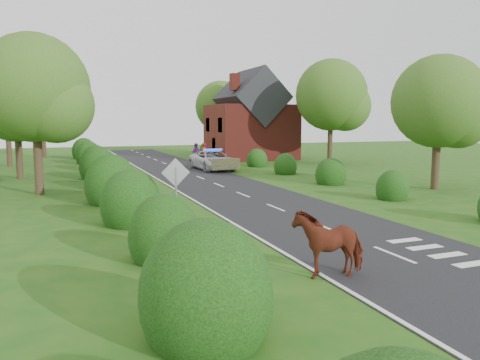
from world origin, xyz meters
name	(u,v)px	position (x,y,z in m)	size (l,w,h in m)	color
ground	(322,227)	(0.00, 0.00, 0.00)	(120.00, 120.00, 0.00)	#1C4F13
road	(204,179)	(0.00, 15.00, 0.01)	(6.00, 70.00, 0.02)	black
road_markings	(189,184)	(-1.60, 12.93, 0.03)	(4.96, 70.00, 0.01)	white
hedgerow_left	(108,178)	(-6.51, 11.69, 0.75)	(2.75, 50.41, 3.00)	black
hedgerow_right	(320,173)	(6.60, 11.21, 0.55)	(2.10, 45.78, 2.10)	black
tree_left_a	(40,92)	(-9.75, 11.86, 5.34)	(5.74, 5.60, 8.38)	#332316
tree_left_b	(20,103)	(-11.25, 19.86, 5.04)	(5.74, 5.60, 8.07)	#332316
tree_left_c	(9,89)	(-12.70, 29.83, 6.53)	(6.97, 6.80, 10.22)	#332316
tree_left_d	(44,104)	(-10.23, 39.85, 5.64)	(6.15, 6.00, 8.89)	#332316
tree_right_a	(444,105)	(11.23, 5.87, 4.74)	(5.33, 5.20, 7.56)	#332316
tree_right_b	(335,98)	(14.29, 21.84, 5.94)	(6.56, 6.40, 9.40)	#332316
tree_right_c	(223,109)	(9.27, 37.85, 5.34)	(6.15, 6.00, 8.58)	#332316
road_sign	(176,182)	(-5.00, 2.00, 1.65)	(1.06, 0.08, 2.53)	gray
house	(251,122)	(9.49, 30.00, 3.79)	(8.00, 7.40, 9.17)	maroon
cow	(328,247)	(-2.67, -4.73, 0.70)	(1.04, 1.96, 1.39)	#572014
police_van	(213,160)	(2.47, 20.87, 0.77)	(2.82, 5.67, 1.68)	silver
pedestrian_red	(204,152)	(4.02, 28.45, 0.89)	(0.65, 0.43, 1.78)	maroon
pedestrian_purple	(196,153)	(3.19, 28.44, 0.89)	(0.87, 0.68, 1.79)	#4F2063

